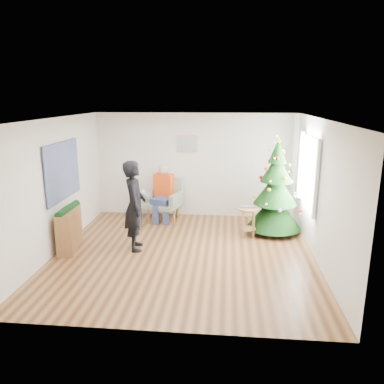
# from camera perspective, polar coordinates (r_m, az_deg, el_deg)

# --- Properties ---
(floor) EXTENTS (5.00, 5.00, 0.00)m
(floor) POSITION_cam_1_polar(r_m,az_deg,el_deg) (7.42, -1.23, -9.41)
(floor) COLOR brown
(floor) RESTS_ON ground
(ceiling) EXTENTS (5.00, 5.00, 0.00)m
(ceiling) POSITION_cam_1_polar(r_m,az_deg,el_deg) (6.79, -1.35, 11.08)
(ceiling) COLOR white
(ceiling) RESTS_ON wall_back
(wall_back) EXTENTS (5.00, 0.00, 5.00)m
(wall_back) POSITION_cam_1_polar(r_m,az_deg,el_deg) (9.42, 0.49, 4.07)
(wall_back) COLOR silver
(wall_back) RESTS_ON floor
(wall_front) EXTENTS (5.00, 0.00, 5.00)m
(wall_front) POSITION_cam_1_polar(r_m,az_deg,el_deg) (4.63, -4.92, -7.12)
(wall_front) COLOR silver
(wall_front) RESTS_ON floor
(wall_left) EXTENTS (0.00, 5.00, 5.00)m
(wall_left) POSITION_cam_1_polar(r_m,az_deg,el_deg) (7.69, -20.12, 0.79)
(wall_left) COLOR silver
(wall_left) RESTS_ON floor
(wall_right) EXTENTS (0.00, 5.00, 5.00)m
(wall_right) POSITION_cam_1_polar(r_m,az_deg,el_deg) (7.15, 19.03, -0.10)
(wall_right) COLOR silver
(wall_right) RESTS_ON floor
(window_panel) EXTENTS (0.04, 1.30, 1.40)m
(window_panel) POSITION_cam_1_polar(r_m,az_deg,el_deg) (8.05, 17.34, 3.06)
(window_panel) COLOR white
(window_panel) RESTS_ON wall_right
(curtains) EXTENTS (0.05, 1.75, 1.50)m
(curtains) POSITION_cam_1_polar(r_m,az_deg,el_deg) (8.05, 17.13, 3.07)
(curtains) COLOR white
(curtains) RESTS_ON wall_right
(christmas_tree) EXTENTS (1.20, 1.20, 2.16)m
(christmas_tree) POSITION_cam_1_polar(r_m,az_deg,el_deg) (8.46, 12.62, 0.24)
(christmas_tree) COLOR #3F2816
(christmas_tree) RESTS_ON floor
(stool) EXTENTS (0.44, 0.44, 0.66)m
(stool) POSITION_cam_1_polar(r_m,az_deg,el_deg) (8.23, 8.57, -4.60)
(stool) COLOR brown
(stool) RESTS_ON floor
(laptop) EXTENTS (0.37, 0.25, 0.03)m
(laptop) POSITION_cam_1_polar(r_m,az_deg,el_deg) (8.13, 8.65, -2.35)
(laptop) COLOR silver
(laptop) RESTS_ON stool
(armchair) EXTENTS (0.98, 0.95, 1.04)m
(armchair) POSITION_cam_1_polar(r_m,az_deg,el_deg) (9.30, -4.23, -1.88)
(armchair) COLOR gray
(armchair) RESTS_ON floor
(seated_person) EXTENTS (0.56, 0.73, 1.36)m
(seated_person) POSITION_cam_1_polar(r_m,az_deg,el_deg) (9.17, -4.45, -0.07)
(seated_person) COLOR navy
(seated_person) RESTS_ON armchair
(standing_man) EXTENTS (0.57, 0.74, 1.80)m
(standing_man) POSITION_cam_1_polar(r_m,az_deg,el_deg) (7.45, -8.70, -2.08)
(standing_man) COLOR black
(standing_man) RESTS_ON floor
(game_controller) EXTENTS (0.06, 0.13, 0.04)m
(game_controller) POSITION_cam_1_polar(r_m,az_deg,el_deg) (7.30, -7.39, 0.06)
(game_controller) COLOR white
(game_controller) RESTS_ON standing_man
(console) EXTENTS (0.48, 1.04, 0.80)m
(console) POSITION_cam_1_polar(r_m,az_deg,el_deg) (7.94, -18.18, -5.40)
(console) COLOR brown
(console) RESTS_ON floor
(garland) EXTENTS (0.14, 0.90, 0.14)m
(garland) POSITION_cam_1_polar(r_m,az_deg,el_deg) (7.82, -18.42, -2.50)
(garland) COLOR black
(garland) RESTS_ON console
(tapestry) EXTENTS (0.03, 1.50, 1.15)m
(tapestry) POSITION_cam_1_polar(r_m,az_deg,el_deg) (7.89, -19.10, 3.07)
(tapestry) COLOR black
(tapestry) RESTS_ON wall_left
(framed_picture) EXTENTS (0.52, 0.05, 0.42)m
(framed_picture) POSITION_cam_1_polar(r_m,az_deg,el_deg) (9.32, -0.75, 7.37)
(framed_picture) COLOR tan
(framed_picture) RESTS_ON wall_back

